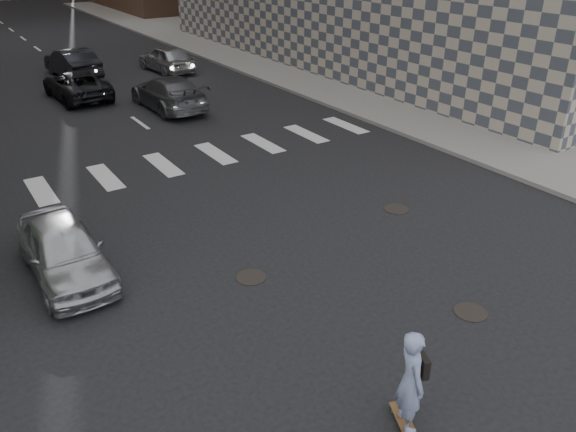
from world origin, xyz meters
name	(u,v)px	position (x,y,z in m)	size (l,w,h in m)	color
ground	(351,275)	(0.00, 0.00, 0.00)	(160.00, 160.00, 0.00)	black
sidewalk_right	(330,59)	(14.50, 20.00, 0.07)	(13.00, 80.00, 0.15)	gray
manhole_a	(471,312)	(1.20, -2.50, 0.01)	(0.70, 0.70, 0.02)	black
manhole_b	(251,277)	(-2.00, 1.20, 0.01)	(0.70, 0.70, 0.02)	black
manhole_c	(396,209)	(3.30, 2.00, 0.01)	(0.70, 0.70, 0.02)	black
skateboarder	(411,381)	(-2.12, -4.00, 1.01)	(0.66, 0.98, 1.92)	brown
silver_sedan	(64,250)	(-5.50, 3.62, 0.67)	(1.58, 3.92, 1.34)	#B2B3B9
traffic_car_b	(168,93)	(1.88, 15.31, 0.73)	(2.04, 5.03, 1.46)	#525359
traffic_car_c	(77,85)	(-1.11, 19.30, 0.66)	(2.20, 4.76, 1.32)	black
traffic_car_d	(166,58)	(4.74, 22.49, 0.74)	(1.75, 4.34, 1.48)	#B4B7BC
traffic_car_e	(72,63)	(-0.09, 24.00, 0.77)	(1.63, 4.69, 1.54)	black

